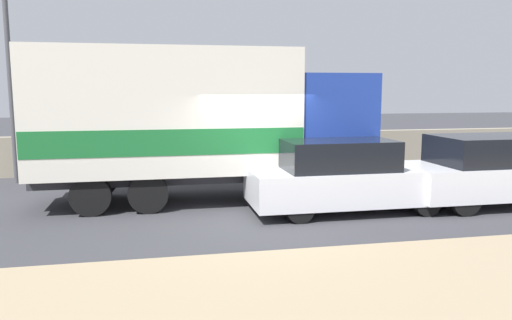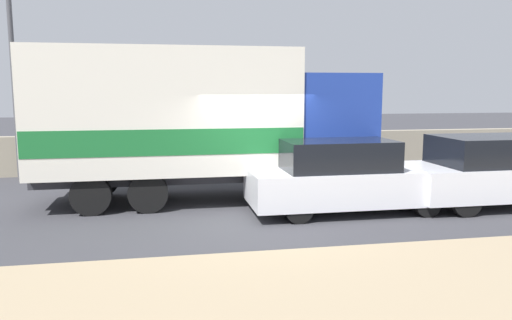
{
  "view_description": "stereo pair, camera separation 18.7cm",
  "coord_description": "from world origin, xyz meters",
  "views": [
    {
      "loc": [
        -2.19,
        -9.62,
        2.62
      ],
      "look_at": [
        0.02,
        1.14,
        1.05
      ],
      "focal_mm": 35.0,
      "sensor_mm": 36.0,
      "label": 1
    },
    {
      "loc": [
        -2.01,
        -9.66,
        2.62
      ],
      "look_at": [
        0.02,
        1.14,
        1.05
      ],
      "focal_mm": 35.0,
      "sensor_mm": 36.0,
      "label": 2
    }
  ],
  "objects": [
    {
      "name": "ground_plane",
      "position": [
        0.0,
        0.0,
        0.0
      ],
      "size": [
        80.0,
        80.0,
        0.0
      ],
      "primitive_type": "plane",
      "color": "#38383D"
    },
    {
      "name": "stone_wall_backdrop",
      "position": [
        0.0,
        6.27,
        0.6
      ],
      "size": [
        60.0,
        0.35,
        1.21
      ],
      "color": "gray",
      "rests_on": "ground_plane"
    },
    {
      "name": "street_lamp",
      "position": [
        -6.01,
        5.24,
        3.92
      ],
      "size": [
        0.56,
        0.28,
        6.76
      ],
      "color": "#4C4C51",
      "rests_on": "ground_plane"
    },
    {
      "name": "box_truck",
      "position": [
        -1.21,
        1.98,
        1.89
      ],
      "size": [
        7.67,
        2.43,
        3.51
      ],
      "color": "navy",
      "rests_on": "ground_plane"
    },
    {
      "name": "car_hatchback",
      "position": [
        1.84,
        0.3,
        0.76
      ],
      "size": [
        4.42,
        1.7,
        1.56
      ],
      "color": "silver",
      "rests_on": "ground_plane"
    },
    {
      "name": "car_sedan_second",
      "position": [
        5.43,
        0.19,
        0.78
      ],
      "size": [
        4.6,
        1.79,
        1.58
      ],
      "color": "silver",
      "rests_on": "ground_plane"
    }
  ]
}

